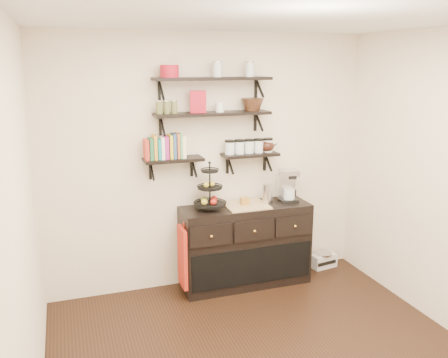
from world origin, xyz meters
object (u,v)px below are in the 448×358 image
Objects in this scene: fruit_stand at (210,194)px; radio at (324,260)px; coffee_maker at (288,186)px; sideboard at (245,245)px.

radio is at bearing 3.60° from fruit_stand.
fruit_stand is at bearing 174.28° from radio.
coffee_maker is at bearing 1.33° from fruit_stand.
radio is (1.45, 0.09, -0.98)m from fruit_stand.
fruit_stand reaches higher than coffee_maker.
sideboard is 0.80m from coffee_maker.
coffee_maker is (0.90, 0.02, 0.00)m from fruit_stand.
coffee_maker reaches higher than radio.
sideboard is 1.12m from radio.
fruit_stand is 1.75m from radio.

